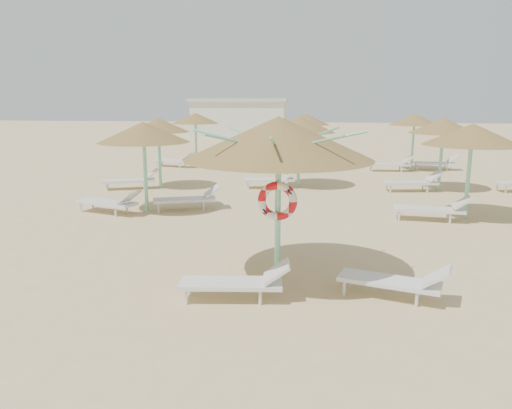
# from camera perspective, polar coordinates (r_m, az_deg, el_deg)

# --- Properties ---
(ground) EXTENTS (120.00, 120.00, 0.00)m
(ground) POSITION_cam_1_polar(r_m,az_deg,el_deg) (9.56, 1.72, -8.67)
(ground) COLOR #CCB67C
(ground) RESTS_ON ground
(main_palapa) EXTENTS (3.43, 3.43, 3.07)m
(main_palapa) POSITION_cam_1_polar(r_m,az_deg,el_deg) (9.00, 2.59, 7.51)
(main_palapa) COLOR #7EDBB4
(main_palapa) RESTS_ON ground
(lounger_main_a) EXTENTS (1.92, 0.75, 0.68)m
(lounger_main_a) POSITION_cam_1_polar(r_m,az_deg,el_deg) (8.59, -2.04, -8.82)
(lounger_main_a) COLOR silver
(lounger_main_a) RESTS_ON ground
(lounger_main_b) EXTENTS (1.93, 1.09, 0.67)m
(lounger_main_b) POSITION_cam_1_polar(r_m,az_deg,el_deg) (8.98, 15.77, -8.38)
(lounger_main_b) COLOR silver
(lounger_main_b) RESTS_ON ground
(palapa_field) EXTENTS (18.43, 13.56, 2.70)m
(palapa_field) POSITION_cam_1_polar(r_m,az_deg,el_deg) (18.60, 11.66, 8.51)
(palapa_field) COLOR #7EDBB4
(palapa_field) RESTS_ON ground
(service_hut) EXTENTS (8.40, 4.40, 3.25)m
(service_hut) POSITION_cam_1_polar(r_m,az_deg,el_deg) (44.46, -1.85, 9.93)
(service_hut) COLOR silver
(service_hut) RESTS_ON ground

